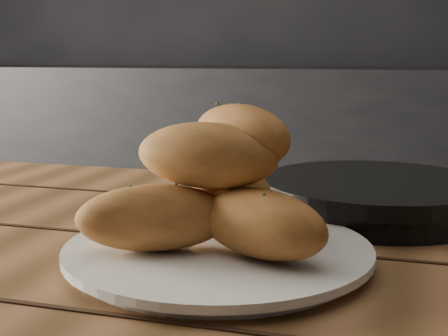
# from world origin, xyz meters

# --- Properties ---
(counter) EXTENTS (2.80, 0.60, 0.90)m
(counter) POSITION_xyz_m (0.00, 1.70, 0.45)
(counter) COLOR black
(counter) RESTS_ON ground
(plate) EXTENTS (0.30, 0.30, 0.02)m
(plate) POSITION_xyz_m (0.49, -0.24, 0.76)
(plate) COLOR white
(plate) RESTS_ON table
(bread_rolls) EXTENTS (0.26, 0.22, 0.13)m
(bread_rolls) POSITION_xyz_m (0.49, -0.24, 0.82)
(bread_rolls) COLOR #C37136
(bread_rolls) RESTS_ON plate
(skillet) EXTENTS (0.42, 0.29, 0.05)m
(skillet) POSITION_xyz_m (0.63, -0.00, 0.77)
(skillet) COLOR black
(skillet) RESTS_ON table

